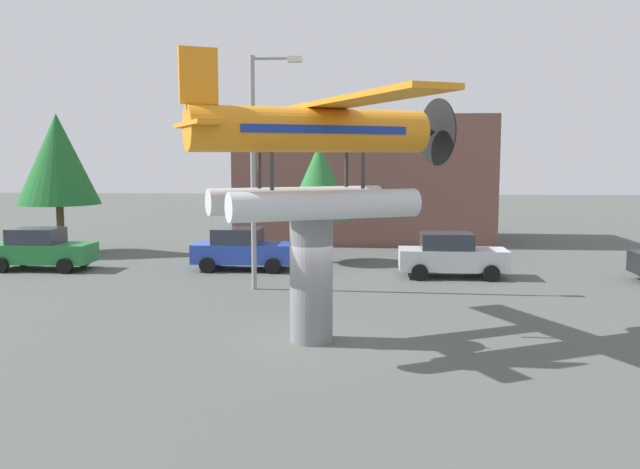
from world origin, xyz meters
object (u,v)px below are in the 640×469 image
(car_mid_blue, at_px, (242,249))
(car_far_silver, at_px, (451,255))
(tree_west, at_px, (58,159))
(streetlight_primary, at_px, (258,156))
(storefront_building, at_px, (364,179))
(floatplane_monument, at_px, (316,150))
(display_pedestal, at_px, (311,279))
(tree_east, at_px, (319,182))
(car_near_green, at_px, (41,249))

(car_mid_blue, distance_m, car_far_silver, 8.61)
(car_far_silver, relative_size, tree_west, 0.62)
(streetlight_primary, relative_size, storefront_building, 0.59)
(floatplane_monument, xyz_separation_m, storefront_building, (1.02, 21.94, -1.42))
(display_pedestal, distance_m, storefront_building, 22.11)
(car_far_silver, relative_size, tree_east, 0.79)
(display_pedestal, distance_m, tree_west, 20.60)
(display_pedestal, bearing_deg, tree_east, 93.39)
(display_pedestal, height_order, tree_east, tree_east)
(tree_west, bearing_deg, display_pedestal, -47.75)
(floatplane_monument, bearing_deg, streetlight_primary, 84.47)
(car_far_silver, relative_size, storefront_building, 0.30)
(display_pedestal, height_order, car_near_green, display_pedestal)
(storefront_building, relative_size, tree_west, 2.05)
(car_near_green, xyz_separation_m, tree_west, (-1.43, 4.87, 3.73))
(storefront_building, distance_m, tree_west, 16.41)
(display_pedestal, distance_m, floatplane_monument, 3.29)
(streetlight_primary, xyz_separation_m, storefront_building, (3.59, 15.28, -1.27))
(display_pedestal, distance_m, car_mid_blue, 11.51)
(floatplane_monument, relative_size, car_near_green, 2.33)
(car_mid_blue, relative_size, streetlight_primary, 0.51)
(car_mid_blue, distance_m, tree_west, 11.36)
(tree_west, bearing_deg, car_far_silver, -16.29)
(car_mid_blue, bearing_deg, storefront_building, 65.96)
(car_near_green, bearing_deg, car_far_silver, -1.71)
(car_mid_blue, relative_size, tree_west, 0.62)
(display_pedestal, distance_m, streetlight_primary, 7.81)
(display_pedestal, relative_size, floatplane_monument, 0.33)
(display_pedestal, relative_size, car_far_silver, 0.77)
(car_far_silver, distance_m, tree_east, 7.01)
(display_pedestal, relative_size, car_near_green, 0.77)
(streetlight_primary, distance_m, tree_west, 14.02)
(display_pedestal, relative_size, tree_west, 0.47)
(car_near_green, xyz_separation_m, car_mid_blue, (8.43, 0.61, 0.00))
(tree_west, bearing_deg, storefront_building, 24.98)
(car_near_green, distance_m, streetlight_primary, 11.12)
(display_pedestal, bearing_deg, car_mid_blue, 109.57)
(display_pedestal, relative_size, car_mid_blue, 0.77)
(floatplane_monument, bearing_deg, car_near_green, 114.06)
(streetlight_primary, bearing_deg, storefront_building, 76.80)
(streetlight_primary, height_order, tree_east, streetlight_primary)
(car_far_silver, height_order, tree_west, tree_west)
(display_pedestal, height_order, car_mid_blue, display_pedestal)
(car_near_green, relative_size, car_far_silver, 1.00)
(car_far_silver, bearing_deg, tree_west, 163.71)
(floatplane_monument, distance_m, car_far_silver, 11.41)
(storefront_building, bearing_deg, streetlight_primary, -103.20)
(car_mid_blue, height_order, tree_west, tree_west)
(floatplane_monument, bearing_deg, tree_west, 105.99)
(floatplane_monument, distance_m, streetlight_primary, 7.14)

